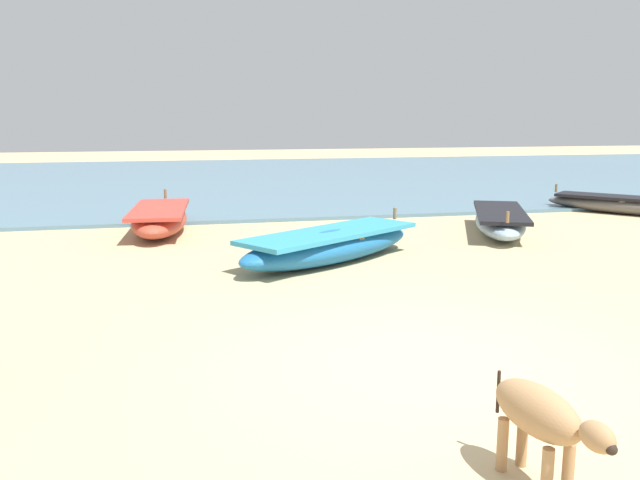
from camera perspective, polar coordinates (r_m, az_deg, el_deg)
The scene contains 7 objects.
ground at distance 6.36m, azimuth 8.98°, elevation -10.63°, with size 80.00×80.00×0.00m, color tan.
sea_water at distance 24.36m, azimuth -7.40°, elevation 5.28°, with size 60.00×20.00×0.08m, color slate.
fishing_boat_1 at distance 13.51m, azimuth -13.70°, elevation 1.78°, with size 1.29×3.32×0.71m.
fishing_boat_2 at distance 13.55m, azimuth 15.30°, elevation 1.63°, with size 2.23×3.51×0.66m.
fishing_boat_4 at distance 17.23m, azimuth 25.94°, elevation 2.71°, with size 3.42×3.78×0.61m.
fishing_boat_5 at distance 10.49m, azimuth 0.88°, elevation -0.43°, with size 3.63×2.89×0.70m.
calf_near_tan at distance 4.42m, azimuth 18.56°, elevation -14.29°, with size 0.41×1.01×0.66m.
Camera 1 is at (-2.24, -5.49, 2.30)m, focal length 36.99 mm.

